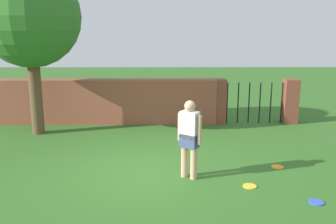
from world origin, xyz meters
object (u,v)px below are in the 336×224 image
tree (30,18)px  frisbee_orange (278,167)px  frisbee_blue (316,202)px  frisbee_yellow (250,186)px  person (189,136)px

tree → frisbee_orange: bearing=-23.9°
tree → frisbee_blue: size_ratio=17.29×
frisbee_yellow → tree: bearing=144.9°
person → frisbee_blue: size_ratio=6.00×
tree → person: (4.16, -3.28, -2.36)m
tree → frisbee_orange: (6.15, -2.73, -3.25)m
frisbee_orange → person: bearing=-164.5°
frisbee_orange → frisbee_yellow: size_ratio=1.00×
tree → person: tree is taller
tree → frisbee_orange: 7.47m
frisbee_blue → frisbee_yellow: (-1.03, 0.69, 0.00)m
tree → person: 5.80m
person → frisbee_orange: (2.00, 0.55, -0.89)m
frisbee_blue → frisbee_orange: bearing=96.5°
tree → frisbee_orange: size_ratio=17.29×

